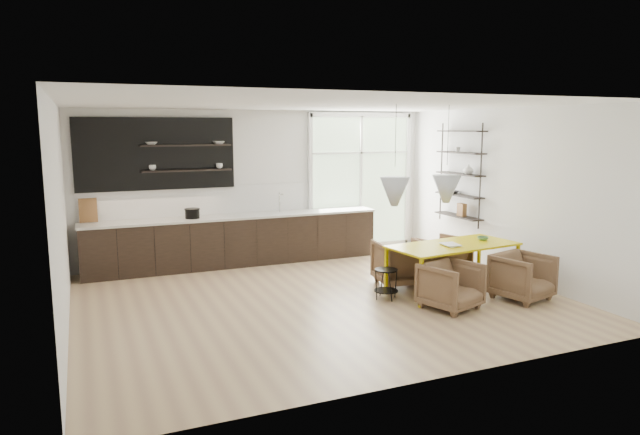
{
  "coord_description": "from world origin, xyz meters",
  "views": [
    {
      "loc": [
        -3.25,
        -7.65,
        2.58
      ],
      "look_at": [
        0.24,
        0.6,
        1.15
      ],
      "focal_mm": 32.0,
      "sensor_mm": 36.0,
      "label": 1
    }
  ],
  "objects_px": {
    "wire_stool": "(386,280)",
    "armchair_back_right": "(443,256)",
    "armchair_front_left": "(451,286)",
    "armchair_back_left": "(401,263)",
    "armchair_front_right": "(522,277)",
    "dining_table": "(453,248)"
  },
  "relations": [
    {
      "from": "armchair_front_left",
      "to": "armchair_front_right",
      "type": "distance_m",
      "value": 1.26
    },
    {
      "from": "armchair_front_left",
      "to": "armchair_back_right",
      "type": "bearing_deg",
      "value": 40.23
    },
    {
      "from": "armchair_front_left",
      "to": "wire_stool",
      "type": "height_order",
      "value": "armchair_front_left"
    },
    {
      "from": "armchair_back_left",
      "to": "armchair_back_right",
      "type": "height_order",
      "value": "armchair_back_left"
    },
    {
      "from": "wire_stool",
      "to": "armchair_back_right",
      "type": "bearing_deg",
      "value": 27.21
    },
    {
      "from": "dining_table",
      "to": "armchair_back_right",
      "type": "distance_m",
      "value": 1.02
    },
    {
      "from": "armchair_back_left",
      "to": "dining_table",
      "type": "bearing_deg",
      "value": 140.38
    },
    {
      "from": "armchair_back_right",
      "to": "wire_stool",
      "type": "height_order",
      "value": "armchair_back_right"
    },
    {
      "from": "armchair_back_right",
      "to": "armchair_front_left",
      "type": "relative_size",
      "value": 1.02
    },
    {
      "from": "armchair_back_left",
      "to": "armchair_front_left",
      "type": "relative_size",
      "value": 1.09
    },
    {
      "from": "armchair_back_right",
      "to": "armchair_front_right",
      "type": "bearing_deg",
      "value": 84.02
    },
    {
      "from": "dining_table",
      "to": "armchair_front_left",
      "type": "bearing_deg",
      "value": -133.83
    },
    {
      "from": "armchair_front_right",
      "to": "armchair_back_right",
      "type": "bearing_deg",
      "value": 84.77
    },
    {
      "from": "dining_table",
      "to": "armchair_front_right",
      "type": "xyz_separation_m",
      "value": [
        0.7,
        -0.79,
        -0.35
      ]
    },
    {
      "from": "armchair_front_left",
      "to": "dining_table",
      "type": "bearing_deg",
      "value": 34.53
    },
    {
      "from": "armchair_back_right",
      "to": "wire_stool",
      "type": "xyz_separation_m",
      "value": [
        -1.6,
        -0.82,
        -0.05
      ]
    },
    {
      "from": "dining_table",
      "to": "armchair_front_left",
      "type": "xyz_separation_m",
      "value": [
        -0.56,
        -0.73,
        -0.36
      ]
    },
    {
      "from": "dining_table",
      "to": "armchair_front_left",
      "type": "distance_m",
      "value": 0.99
    },
    {
      "from": "dining_table",
      "to": "wire_stool",
      "type": "distance_m",
      "value": 1.25
    },
    {
      "from": "wire_stool",
      "to": "dining_table",
      "type": "bearing_deg",
      "value": -1.65
    },
    {
      "from": "armchair_back_right",
      "to": "armchair_front_right",
      "type": "relative_size",
      "value": 0.99
    },
    {
      "from": "armchair_back_right",
      "to": "dining_table",
      "type": "bearing_deg",
      "value": 48.34
    }
  ]
}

